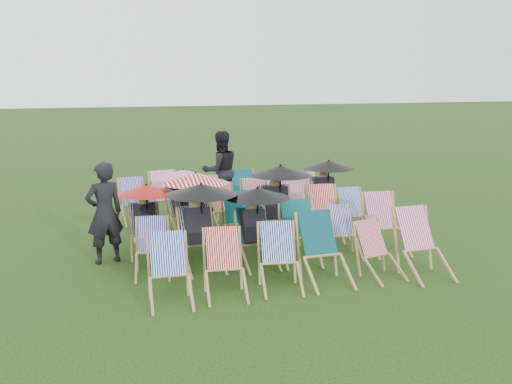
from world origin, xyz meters
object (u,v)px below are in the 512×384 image
object	(u,v)px
person_left	(105,213)
person_rear	(221,171)
deckchair_0	(170,271)
deckchair_29	(309,193)
deckchair_5	(424,244)

from	to	relation	value
person_left	person_rear	world-z (taller)	person_rear
deckchair_0	deckchair_29	world-z (taller)	deckchair_0
deckchair_0	deckchair_5	size ratio (longest dim) A/B	0.90
deckchair_29	person_rear	xyz separation A→B (m)	(-1.93, 0.66, 0.50)
deckchair_0	person_rear	world-z (taller)	person_rear
person_left	person_rear	size ratio (longest dim) A/B	0.93
deckchair_0	person_left	distance (m)	2.20
deckchair_29	deckchair_0	bearing A→B (deg)	-128.08
deckchair_0	deckchair_5	distance (m)	3.91
deckchair_0	deckchair_29	xyz separation A→B (m)	(3.87, 4.56, -0.04)
deckchair_0	person_left	world-z (taller)	person_left
deckchair_5	person_left	distance (m)	5.12
deckchair_5	person_rear	distance (m)	5.63
deckchair_5	person_rear	size ratio (longest dim) A/B	0.55
deckchair_0	person_left	xyz separation A→B (m)	(-0.76, 2.03, 0.39)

